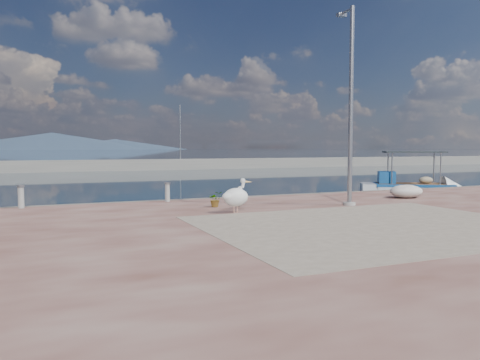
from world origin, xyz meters
The scene contains 12 objects.
ground centered at (0.00, 0.00, 0.00)m, with size 1400.00×1400.00×0.00m, color #162635.
quay centered at (0.00, -6.00, 0.25)m, with size 44.00×22.00×0.50m, color #532C24.
quay_patch centered at (1.00, -3.00, 0.50)m, with size 9.00×7.00×0.01m, color gray.
breakwater centered at (0.00, 40.00, 0.60)m, with size 120.00×2.20×7.50m.
mountains centered at (4.39, 650.00, 9.51)m, with size 370.00×280.00×22.00m.
boat_right centered at (11.87, 7.14, 0.21)m, with size 5.82×4.64×2.75m.
pelican centered at (-1.46, 0.71, 1.01)m, with size 1.14×0.70×1.09m.
lamp_post centered at (3.01, 0.89, 3.80)m, with size 0.44×0.96×7.00m.
bollard_near centered at (-2.70, 4.58, 0.90)m, with size 0.24×0.24×0.74m.
bollard_far centered at (-7.78, 4.60, 0.93)m, with size 0.26×0.26×0.80m.
potted_plant centered at (-1.58, 2.30, 0.77)m, with size 0.48×0.42×0.54m, color #33722D.
net_pile_d centered at (6.64, 1.94, 0.77)m, with size 1.44×1.08×0.54m, color silver.
Camera 1 is at (-7.19, -12.89, 2.57)m, focal length 35.00 mm.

